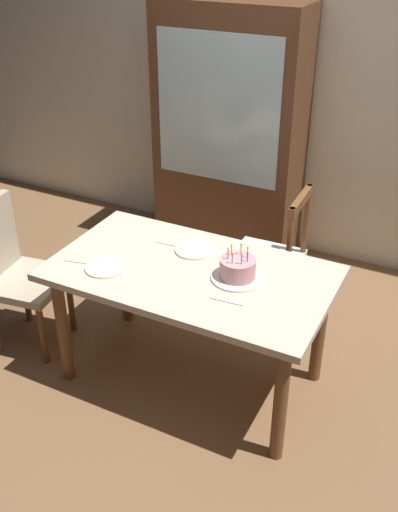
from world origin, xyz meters
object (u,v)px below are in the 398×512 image
object	(u,v)px
dining_table	(191,286)
plate_far_side	(194,250)
birthday_cake	(238,270)
chair_spindle_back	(269,261)
plate_near_celebrant	(106,267)
chair_upholstered	(13,268)
china_cabinet	(229,135)

from	to	relation	value
dining_table	plate_far_side	distance (m)	0.23
birthday_cake	plate_far_side	xyz separation A→B (m)	(-0.33, 0.15, -0.05)
chair_spindle_back	birthday_cake	bearing A→B (deg)	-84.13
plate_near_celebrant	chair_upholstered	world-z (taller)	chair_upholstered
dining_table	chair_spindle_back	bearing A→B (deg)	76.27
birthday_cake	dining_table	bearing A→B (deg)	-171.83
chair_spindle_back	chair_upholstered	bearing A→B (deg)	-145.96
plate_far_side	china_cabinet	xyz separation A→B (m)	(-0.41, 1.37, 0.19)
china_cabinet	plate_near_celebrant	bearing A→B (deg)	-87.83
chair_spindle_back	china_cabinet	bearing A→B (deg)	129.24
birthday_cake	plate_far_side	world-z (taller)	birthday_cake
chair_upholstered	china_cabinet	bearing A→B (deg)	68.81
chair_spindle_back	china_cabinet	xyz separation A→B (m)	(-0.66, 0.81, 0.49)
plate_far_side	china_cabinet	bearing A→B (deg)	106.52
birthday_cake	plate_near_celebrant	size ratio (longest dim) A/B	1.27
dining_table	plate_far_side	bearing A→B (deg)	111.50
dining_table	chair_spindle_back	distance (m)	0.79
dining_table	chair_upholstered	xyz separation A→B (m)	(-1.14, -0.15, -0.12)
dining_table	birthday_cake	bearing A→B (deg)	8.17
plate_near_celebrant	dining_table	bearing A→B (deg)	24.78
plate_near_celebrant	china_cabinet	distance (m)	1.76
plate_near_celebrant	china_cabinet	xyz separation A→B (m)	(-0.07, 1.75, 0.19)
birthday_cake	chair_upholstered	xyz separation A→B (m)	(-1.40, -0.19, -0.27)
china_cabinet	plate_far_side	bearing A→B (deg)	-73.48
plate_near_celebrant	chair_upholstered	size ratio (longest dim) A/B	0.23
birthday_cake	chair_upholstered	world-z (taller)	chair_upholstered
dining_table	china_cabinet	bearing A→B (deg)	107.15
dining_table	china_cabinet	size ratio (longest dim) A/B	0.79
plate_near_celebrant	plate_far_side	distance (m)	0.51
birthday_cake	chair_spindle_back	bearing A→B (deg)	95.87
chair_upholstered	china_cabinet	xyz separation A→B (m)	(0.66, 1.71, 0.42)
dining_table	chair_spindle_back	xyz separation A→B (m)	(0.18, 0.75, -0.19)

